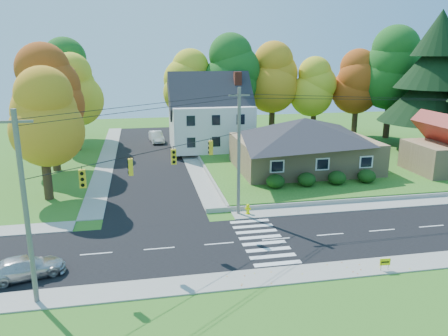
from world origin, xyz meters
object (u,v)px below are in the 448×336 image
object	(u,v)px
white_car	(156,137)
fire_hydrant	(248,209)
ranch_house	(304,143)
silver_sedan	(26,267)

from	to	relation	value
white_car	fire_hydrant	distance (m)	30.94
ranch_house	white_car	xyz separation A→B (m)	(-14.67, 19.35, -2.47)
silver_sedan	ranch_house	bearing A→B (deg)	-69.22
ranch_house	white_car	world-z (taller)	ranch_house
ranch_house	fire_hydrant	bearing A→B (deg)	-128.51
white_car	fire_hydrant	bearing A→B (deg)	-85.35
ranch_house	fire_hydrant	distance (m)	14.37
white_car	fire_hydrant	xyz separation A→B (m)	(5.90, -30.37, -0.37)
ranch_house	fire_hydrant	world-z (taller)	ranch_house
silver_sedan	fire_hydrant	world-z (taller)	silver_sedan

